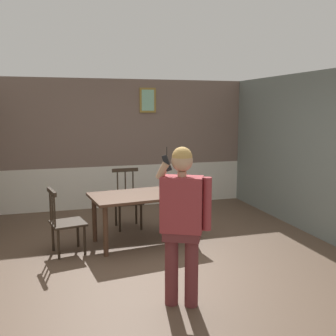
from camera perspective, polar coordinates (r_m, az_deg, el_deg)
ground_plane at (r=5.52m, az=-1.15°, el=-12.90°), size 6.63×6.63×0.00m
room_back_partition at (r=8.12m, az=-6.82°, el=3.19°), size 5.34×0.17×2.61m
room_right_partition at (r=6.41m, az=22.52°, el=1.49°), size 0.13×6.02×2.61m
dining_table at (r=5.95m, az=-3.54°, el=-4.67°), size 1.66×1.06×0.75m
chair_near_window at (r=6.75m, az=-5.90°, el=-4.61°), size 0.46×0.46×1.00m
chair_by_doorway at (r=5.72m, az=-14.72°, el=-7.58°), size 0.53×0.53×0.93m
person_figure at (r=3.99m, az=2.11°, el=-7.02°), size 0.53×0.39×1.66m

